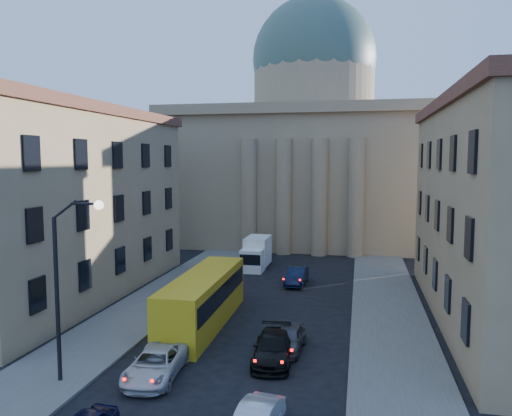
{
  "coord_description": "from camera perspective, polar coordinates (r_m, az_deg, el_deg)",
  "views": [
    {
      "loc": [
        6.38,
        -12.57,
        10.65
      ],
      "look_at": [
        -0.37,
        19.77,
        7.45
      ],
      "focal_mm": 35.0,
      "sensor_mm": 36.0,
      "label": 1
    }
  ],
  "objects": [
    {
      "name": "city_bus",
      "position": [
        32.81,
        -6.02,
        -10.17
      ],
      "size": [
        2.92,
        11.8,
        3.31
      ],
      "rotation": [
        0.0,
        0.0,
        0.02
      ],
      "color": "gold",
      "rests_on": "ground"
    },
    {
      "name": "sidewalk_left",
      "position": [
        35.61,
        -13.82,
        -11.9
      ],
      "size": [
        5.0,
        60.0,
        0.15
      ],
      "primitive_type": "cube",
      "color": "#57554F",
      "rests_on": "ground"
    },
    {
      "name": "car_right_mid",
      "position": [
        27.43,
        1.95,
        -15.71
      ],
      "size": [
        2.4,
        5.06,
        1.42
      ],
      "primitive_type": "imported",
      "rotation": [
        0.0,
        0.0,
        0.08
      ],
      "color": "black",
      "rests_on": "ground"
    },
    {
      "name": "building_left",
      "position": [
        41.86,
        -22.21,
        0.71
      ],
      "size": [
        11.6,
        26.6,
        14.7
      ],
      "color": "tan",
      "rests_on": "ground"
    },
    {
      "name": "box_truck",
      "position": [
        49.26,
        0.01,
        -5.27
      ],
      "size": [
        2.19,
        5.46,
        2.99
      ],
      "rotation": [
        0.0,
        0.0,
        -0.0
      ],
      "color": "white",
      "rests_on": "ground"
    },
    {
      "name": "car_left_mid",
      "position": [
        26.0,
        -11.4,
        -17.1
      ],
      "size": [
        2.7,
        5.13,
        1.38
      ],
      "primitive_type": "imported",
      "rotation": [
        0.0,
        0.0,
        0.09
      ],
      "color": "silver",
      "rests_on": "ground"
    },
    {
      "name": "street_lamp",
      "position": [
        25.1,
        -20.85,
        -7.17
      ],
      "size": [
        2.62,
        0.44,
        8.83
      ],
      "color": "black",
      "rests_on": "ground"
    },
    {
      "name": "car_right_far",
      "position": [
        28.91,
        3.75,
        -14.66
      ],
      "size": [
        1.79,
        4.02,
        1.34
      ],
      "primitive_type": "imported",
      "rotation": [
        0.0,
        0.0,
        -0.05
      ],
      "color": "#46474B",
      "rests_on": "ground"
    },
    {
      "name": "car_right_distant",
      "position": [
        43.19,
        4.66,
        -7.76
      ],
      "size": [
        1.68,
        4.47,
        1.46
      ],
      "primitive_type": "imported",
      "rotation": [
        0.0,
        0.0,
        -0.03
      ],
      "color": "black",
      "rests_on": "ground"
    },
    {
      "name": "church",
      "position": [
        68.35,
        6.48,
        6.53
      ],
      "size": [
        68.02,
        28.76,
        36.6
      ],
      "color": "#8D7357",
      "rests_on": "ground"
    },
    {
      "name": "sidewalk_right",
      "position": [
        32.41,
        15.32,
        -13.7
      ],
      "size": [
        5.0,
        60.0,
        0.15
      ],
      "primitive_type": "cube",
      "color": "#57554F",
      "rests_on": "ground"
    }
  ]
}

